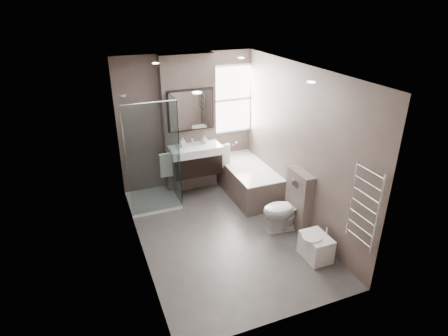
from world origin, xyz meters
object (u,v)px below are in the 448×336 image
vanity (196,159)px  bidet (316,246)px  bathtub (247,179)px  toilet (285,209)px

vanity → bidet: (1.01, -2.48, -0.54)m
bathtub → bidet: size_ratio=3.29×
bathtub → toilet: toilet is taller
toilet → bidet: size_ratio=1.51×
toilet → bidet: bearing=9.7°
bathtub → toilet: bearing=-88.1°
bidet → toilet: bearing=93.1°
vanity → toilet: size_ratio=1.29×
vanity → bathtub: (0.92, -0.33, -0.43)m
bathtub → bidet: bathtub is taller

